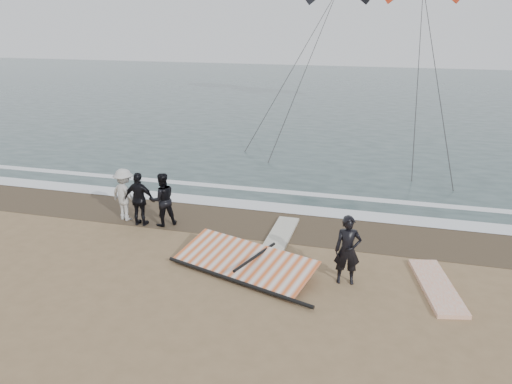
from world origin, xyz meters
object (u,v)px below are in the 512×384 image
Objects in this scene: sail_rig at (243,261)px; board_cream at (281,234)px; man_main at (348,250)px; board_white at (437,286)px.

board_cream is at bearing 77.39° from sail_rig.
man_main is 0.43× the size of sail_rig.
board_cream is 2.43m from sail_rig.
man_main is at bearing -47.27° from board_cream.
board_cream is 0.59× the size of sail_rig.
man_main reaches higher than board_white.
board_white is 5.00m from sail_rig.
sail_rig is (-0.53, -2.37, 0.14)m from board_cream.
board_white is 0.64× the size of sail_rig.
board_white is at bearing 2.57° from sail_rig.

